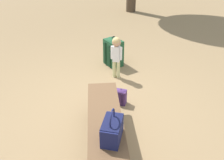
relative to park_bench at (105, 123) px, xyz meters
The scene contains 6 objects.
ground_plane 0.86m from the park_bench, 10.40° to the left, with size 40.00×40.00×0.00m, color #8C704C.
park_bench is the anchor object (origin of this frame).
handbag 0.37m from the park_bench, 163.63° to the right, with size 0.35×0.23×0.37m.
child_standing 1.78m from the park_bench, ahead, with size 0.16×0.21×0.80m.
backpack_large 2.31m from the park_bench, ahead, with size 0.46×0.44×0.63m.
backpack_small 0.98m from the park_bench, 11.54° to the right, with size 0.17×0.19×0.28m.
Camera 1 is at (-2.81, -0.28, 2.18)m, focal length 36.93 mm.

